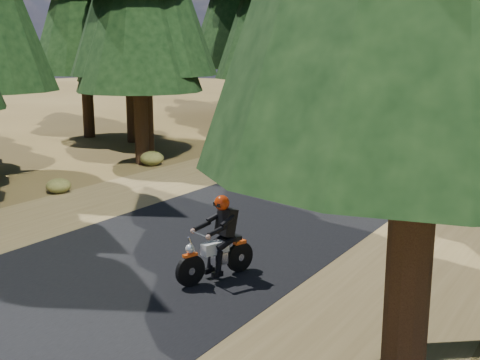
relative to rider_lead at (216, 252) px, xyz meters
name	(u,v)px	position (x,y,z in m)	size (l,w,h in m)	color
ground	(204,240)	(-1.54, 1.77, -0.53)	(120.00, 120.00, 0.00)	#453718
road	(304,195)	(-1.54, 6.77, -0.52)	(6.00, 100.00, 0.01)	black
shoulder_l	(180,177)	(-6.14, 6.77, -0.53)	(3.20, 100.00, 0.01)	brown
shoulder_r	(468,218)	(3.06, 6.77, -0.53)	(3.20, 100.00, 0.01)	brown
understory_shrubs	(376,178)	(-0.20, 9.04, -0.27)	(14.02, 31.19, 0.59)	#474C1E
rider_lead	(216,252)	(0.00, 0.00, 0.00)	(1.05, 1.84, 1.57)	silver
rider_follow	(283,158)	(-3.35, 8.83, 0.06)	(0.81, 2.03, 1.76)	#A7180B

